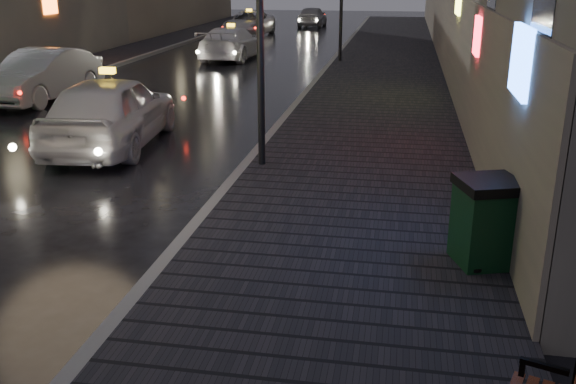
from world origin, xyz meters
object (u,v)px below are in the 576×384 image
at_px(taxi_far, 249,23).
at_px(car_left_mid, 42,75).
at_px(trash_bin, 486,221).
at_px(taxi_near, 111,111).
at_px(taxi_mid, 231,43).
at_px(car_far, 312,16).

bearing_deg(taxi_far, car_left_mid, -94.38).
xyz_separation_m(car_left_mid, taxi_far, (1.55, 21.50, -0.05)).
distance_m(trash_bin, car_left_mid, 15.98).
bearing_deg(taxi_far, taxi_near, -83.74).
height_order(trash_bin, taxi_near, taxi_near).
bearing_deg(taxi_near, taxi_mid, -90.97).
distance_m(taxi_far, car_far, 7.65).
xyz_separation_m(taxi_near, taxi_mid, (-1.24, 15.39, -0.12)).
distance_m(trash_bin, taxi_far, 33.46).
relative_size(taxi_near, taxi_mid, 0.99).
distance_m(trash_bin, taxi_mid, 22.55).
xyz_separation_m(taxi_mid, taxi_far, (-1.77, 11.00, 0.00)).
height_order(car_left_mid, taxi_far, car_left_mid).
relative_size(trash_bin, taxi_far, 0.22).
height_order(taxi_far, car_far, taxi_far).
distance_m(car_left_mid, taxi_far, 21.56).
height_order(trash_bin, car_far, car_far).
xyz_separation_m(car_left_mid, car_far, (4.51, 28.56, -0.07)).
bearing_deg(car_left_mid, trash_bin, -35.97).
bearing_deg(taxi_mid, taxi_far, -79.45).
bearing_deg(taxi_near, car_left_mid, -52.53).
relative_size(taxi_mid, taxi_far, 0.95).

